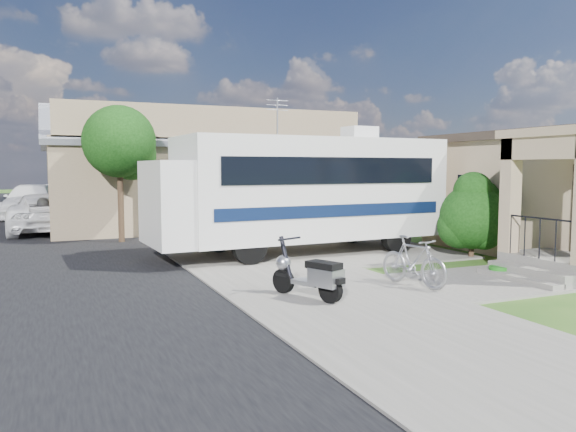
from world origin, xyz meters
name	(u,v)px	position (x,y,z in m)	size (l,w,h in m)	color
ground	(355,284)	(0.00, 0.00, 0.00)	(120.00, 120.00, 0.00)	#1D4412
street_slab	(1,244)	(-7.50, 10.00, 0.01)	(9.00, 80.00, 0.02)	black
sidewalk_slab	(196,234)	(-1.00, 10.00, 0.03)	(4.00, 80.00, 0.06)	#64625A
driveway_slab	(323,251)	(1.50, 4.50, 0.03)	(7.00, 6.00, 0.05)	#64625A
walk_slab	(495,280)	(3.00, -1.00, 0.03)	(4.00, 3.00, 0.05)	#64625A
warehouse	(196,179)	(0.00, 13.97, 1.99)	(12.50, 8.40, 5.04)	#816C51
street_tree_a	(122,145)	(-3.70, 9.05, 3.25)	(2.44, 2.40, 4.58)	black
street_tree_b	(97,150)	(-3.70, 19.05, 3.39)	(2.44, 2.40, 4.73)	black
street_tree_c	(85,158)	(-3.70, 28.05, 3.10)	(2.44, 2.40, 4.42)	black
motorhome	(302,189)	(0.70, 4.29, 1.89)	(8.71, 3.16, 4.40)	silver
shrub	(472,214)	(4.78, 1.79, 1.23)	(1.96, 1.87, 2.40)	black
scooter	(311,276)	(-1.57, -1.07, 0.50)	(0.93, 1.64, 1.13)	black
bicycle	(413,264)	(0.89, -0.87, 0.52)	(0.49, 1.73, 1.04)	#96969C
pickup_truck	(43,213)	(-6.22, 13.27, 0.76)	(2.51, 5.43, 1.51)	white
van	(31,201)	(-6.79, 20.42, 0.82)	(2.30, 5.66, 1.64)	white
garden_hose	(499,272)	(3.49, -0.59, 0.10)	(0.46, 0.46, 0.21)	#197016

